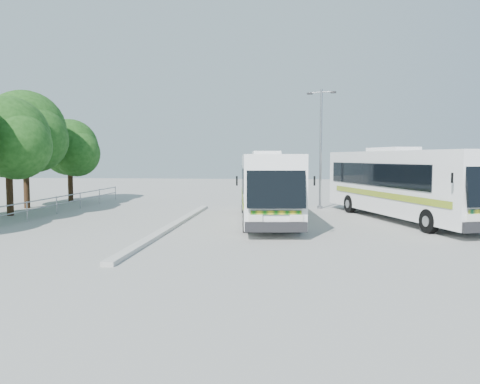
# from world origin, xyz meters

# --- Properties ---
(ground) EXTENTS (100.00, 100.00, 0.00)m
(ground) POSITION_xyz_m (0.00, 0.00, 0.00)
(ground) COLOR gray
(ground) RESTS_ON ground
(kerb_divider) EXTENTS (0.40, 16.00, 0.15)m
(kerb_divider) POSITION_xyz_m (-2.30, 2.00, 0.07)
(kerb_divider) COLOR #B2B2AD
(kerb_divider) RESTS_ON ground
(railing) EXTENTS (0.06, 22.00, 1.00)m
(railing) POSITION_xyz_m (-10.00, 4.00, 0.74)
(railing) COLOR gray
(railing) RESTS_ON ground
(tree_far_c) EXTENTS (4.97, 4.69, 6.49)m
(tree_far_c) POSITION_xyz_m (-12.12, 5.10, 4.26)
(tree_far_c) COLOR #382314
(tree_far_c) RESTS_ON ground
(tree_far_d) EXTENTS (5.62, 5.30, 7.33)m
(tree_far_d) POSITION_xyz_m (-13.31, 8.80, 4.82)
(tree_far_d) COLOR #382314
(tree_far_d) RESTS_ON ground
(tree_far_e) EXTENTS (4.54, 4.28, 5.92)m
(tree_far_e) POSITION_xyz_m (-12.63, 13.30, 3.89)
(tree_far_e) COLOR #382314
(tree_far_e) RESTS_ON ground
(coach_main) EXTENTS (3.65, 12.10, 3.31)m
(coach_main) POSITION_xyz_m (1.86, 4.58, 1.81)
(coach_main) COLOR white
(coach_main) RESTS_ON ground
(coach_adjacent) EXTENTS (6.28, 12.75, 3.50)m
(coach_adjacent) POSITION_xyz_m (8.68, 5.37, 1.92)
(coach_adjacent) COLOR white
(coach_adjacent) RESTS_ON ground
(lamppost) EXTENTS (1.75, 0.70, 7.33)m
(lamppost) POSITION_xyz_m (4.90, 10.31, 4.05)
(lamppost) COLOR gray
(lamppost) RESTS_ON ground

